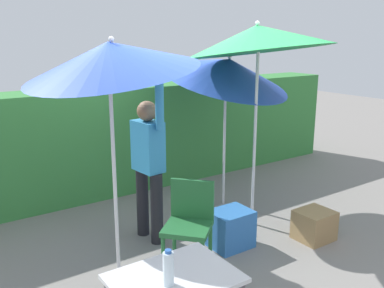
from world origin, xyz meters
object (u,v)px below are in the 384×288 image
Objects in this scene: person_vendor at (148,161)px; crate_cardboard at (314,225)px; umbrella_rainbow at (110,58)px; chair_plastic at (189,221)px; umbrella_yellow at (228,70)px; cooler_box at (231,229)px; bottle_water at (168,268)px; umbrella_orange at (258,39)px.

person_vendor is 4.71× the size of crate_cardboard.
umbrella_rainbow is 5.97× the size of crate_cardboard.
chair_plastic is at bearing -88.95° from person_vendor.
cooler_box is (-0.75, -1.04, -1.63)m from umbrella_yellow.
bottle_water is at bearing -140.80° from cooler_box.
umbrella_orange is at bearing 36.34° from bottle_water.
umbrella_rainbow is 1.81m from umbrella_orange.
person_vendor is 2.03m from crate_cardboard.
person_vendor is 4.27× the size of cooler_box.
umbrella_yellow is 9.42× the size of bottle_water.
umbrella_yellow is (1.98, 0.80, -0.25)m from umbrella_rainbow.
crate_cardboard is at bearing -84.18° from umbrella_yellow.
umbrella_orange is 10.53× the size of bottle_water.
umbrella_rainbow is at bearing 163.23° from crate_cardboard.
crate_cardboard is at bearing -10.98° from chair_plastic.
bottle_water reaches higher than crate_cardboard.
umbrella_rainbow reaches higher than crate_cardboard.
umbrella_orange reaches higher than bottle_water.
umbrella_orange reaches higher than chair_plastic.
chair_plastic reaches higher than cooler_box.
umbrella_orange reaches higher than person_vendor.
crate_cardboard is (0.15, -1.44, -1.67)m from umbrella_yellow.
umbrella_rainbow reaches higher than umbrella_yellow.
person_vendor is 2.17m from bottle_water.
umbrella_yellow is 2.07m from cooler_box.
umbrella_yellow reaches higher than person_vendor.
chair_plastic is 1.55m from bottle_water.
chair_plastic is 3.71× the size of bottle_water.
bottle_water is (-0.93, -1.96, -0.06)m from person_vendor.
umbrella_orange is (1.80, 0.06, 0.15)m from umbrella_rainbow.
bottle_water is (-2.15, -1.58, -1.36)m from umbrella_orange.
chair_plastic is at bearing 51.06° from bottle_water.
chair_plastic is (0.01, -0.79, -0.42)m from person_vendor.
person_vendor is 7.83× the size of bottle_water.
umbrella_orange is 2.84× the size of chair_plastic.
cooler_box is at bearing -46.69° from person_vendor.
chair_plastic is at bearing -161.29° from umbrella_orange.
crate_cardboard is (0.90, -0.41, -0.04)m from cooler_box.
umbrella_rainbow reaches higher than person_vendor.
umbrella_orange is at bearing 115.01° from crate_cardboard.
umbrella_rainbow reaches higher than chair_plastic.
chair_plastic is (-1.38, -1.15, -1.33)m from umbrella_yellow.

